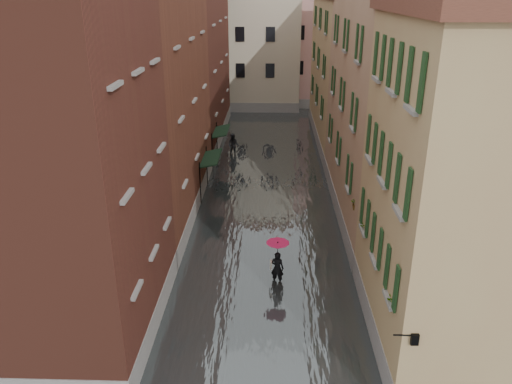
# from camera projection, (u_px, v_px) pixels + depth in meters

# --- Properties ---
(ground) EXTENTS (120.00, 120.00, 0.00)m
(ground) POSITION_uv_depth(u_px,v_px,m) (264.00, 301.00, 20.91)
(ground) COLOR #59595C
(ground) RESTS_ON ground
(floodwater) EXTENTS (10.00, 60.00, 0.20)m
(floodwater) POSITION_uv_depth(u_px,v_px,m) (267.00, 186.00, 32.90)
(floodwater) COLOR #414748
(floodwater) RESTS_ON ground
(building_left_near) EXTENTS (6.00, 8.00, 13.00)m
(building_left_near) POSITION_uv_depth(u_px,v_px,m) (57.00, 170.00, 16.81)
(building_left_near) COLOR #5E2C1F
(building_left_near) RESTS_ON ground
(building_left_mid) EXTENTS (6.00, 14.00, 12.50)m
(building_left_mid) POSITION_uv_depth(u_px,v_px,m) (139.00, 106.00, 27.08)
(building_left_mid) COLOR #5C2D1D
(building_left_mid) RESTS_ON ground
(building_left_far) EXTENTS (6.00, 16.00, 14.00)m
(building_left_far) POSITION_uv_depth(u_px,v_px,m) (184.00, 57.00, 40.67)
(building_left_far) COLOR #5E2C1F
(building_left_far) RESTS_ON ground
(building_right_near) EXTENTS (6.00, 8.00, 11.50)m
(building_right_near) POSITION_uv_depth(u_px,v_px,m) (473.00, 195.00, 16.68)
(building_right_near) COLOR #A78256
(building_right_near) RESTS_ON ground
(building_right_mid) EXTENTS (6.00, 14.00, 13.00)m
(building_right_mid) POSITION_uv_depth(u_px,v_px,m) (399.00, 103.00, 26.57)
(building_right_mid) COLOR tan
(building_right_mid) RESTS_ON ground
(building_right_far) EXTENTS (6.00, 16.00, 11.50)m
(building_right_far) POSITION_uv_depth(u_px,v_px,m) (355.00, 73.00, 40.73)
(building_right_far) COLOR #A78256
(building_right_far) RESTS_ON ground
(building_end_cream) EXTENTS (12.00, 9.00, 13.00)m
(building_end_cream) POSITION_uv_depth(u_px,v_px,m) (243.00, 45.00, 53.69)
(building_end_cream) COLOR #BEB597
(building_end_cream) RESTS_ON ground
(building_end_pink) EXTENTS (10.00, 9.00, 12.00)m
(building_end_pink) POSITION_uv_depth(u_px,v_px,m) (324.00, 48.00, 55.46)
(building_end_pink) COLOR tan
(building_end_pink) RESTS_ON ground
(awning_near) EXTENTS (1.09, 3.22, 2.80)m
(awning_near) POSITION_uv_depth(u_px,v_px,m) (211.00, 159.00, 30.55)
(awning_near) COLOR black
(awning_near) RESTS_ON ground
(awning_far) EXTENTS (1.09, 3.18, 2.80)m
(awning_far) POSITION_uv_depth(u_px,v_px,m) (221.00, 132.00, 36.31)
(awning_far) COLOR black
(awning_far) RESTS_ON ground
(wall_lantern) EXTENTS (0.71, 0.22, 0.35)m
(wall_lantern) POSITION_uv_depth(u_px,v_px,m) (414.00, 338.00, 14.10)
(wall_lantern) COLOR black
(wall_lantern) RESTS_ON ground
(window_planters) EXTENTS (0.59, 8.45, 0.84)m
(window_planters) POSITION_uv_depth(u_px,v_px,m) (371.00, 232.00, 19.16)
(window_planters) COLOR #9F6934
(window_planters) RESTS_ON ground
(pedestrian_main) EXTENTS (1.02, 1.02, 2.06)m
(pedestrian_main) POSITION_uv_depth(u_px,v_px,m) (277.00, 258.00, 21.67)
(pedestrian_main) COLOR black
(pedestrian_main) RESTS_ON ground
(pedestrian_far) EXTENTS (1.03, 0.88, 1.82)m
(pedestrian_far) POSITION_uv_depth(u_px,v_px,m) (233.00, 145.00, 38.57)
(pedestrian_far) COLOR black
(pedestrian_far) RESTS_ON ground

